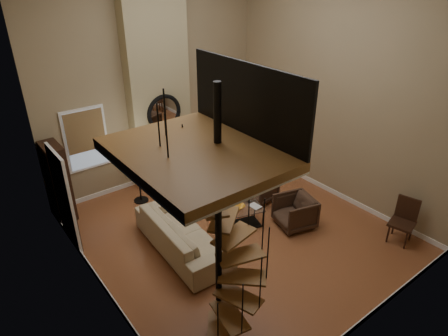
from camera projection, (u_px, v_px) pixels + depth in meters
ground at (235, 231)px, 8.71m from camera, size 6.00×6.50×0.01m
back_wall at (154, 78)px, 9.73m from camera, size 6.00×0.02×5.50m
front_wall at (394, 178)px, 5.16m from camera, size 6.00×0.02×5.50m
left_wall at (80, 154)px, 5.81m from camera, size 0.02×6.50×5.50m
right_wall at (337, 86)px, 9.07m from camera, size 0.02×6.50×5.50m
baseboard_back at (162, 174)px, 10.96m from camera, size 6.00×0.02×0.12m
baseboard_front at (360, 322)px, 6.40m from camera, size 6.00×0.02×0.12m
baseboard_left at (106, 289)px, 7.06m from camera, size 0.02×6.50×0.12m
baseboard_right at (324, 187)px, 10.30m from camera, size 0.02×6.50×0.12m
chimney_breast at (157, 79)px, 9.59m from camera, size 1.60×0.38×5.50m
hearth at (174, 184)px, 10.50m from camera, size 1.50×0.60×0.04m
firebox at (168, 163)px, 10.46m from camera, size 0.95×0.02×0.72m
mantel at (168, 143)px, 10.13m from camera, size 1.70×0.18×0.06m
mirror_frame at (164, 113)px, 9.81m from camera, size 0.94×0.10×0.94m
mirror_disc at (164, 113)px, 9.81m from camera, size 0.80×0.01×0.80m
vase_left at (147, 142)px, 9.79m from camera, size 0.24×0.24×0.25m
vase_right at (186, 132)px, 10.42m from camera, size 0.20×0.20×0.21m
window_back at (86, 138)px, 9.19m from camera, size 1.02×0.06×1.52m
window_right at (273, 110)px, 10.98m from camera, size 0.06×1.02×1.52m
entry_door at (65, 199)px, 7.89m from camera, size 0.10×1.05×2.16m
loft at (202, 147)px, 4.84m from camera, size 1.70×2.20×1.09m
spiral_stair at (219, 235)px, 5.66m from camera, size 1.47×1.47×4.06m
hutch at (58, 181)px, 8.75m from camera, size 0.37×0.79×1.76m
sofa at (181, 234)px, 7.97m from camera, size 1.10×2.54×0.73m
armchair_near at (261, 186)px, 9.74m from camera, size 0.83×0.81×0.68m
armchair_far at (298, 211)px, 8.76m from camera, size 0.97×0.96×0.72m
coffee_table at (238, 216)px, 8.72m from camera, size 1.22×0.85×0.43m
bowl at (236, 207)px, 8.66m from camera, size 0.35×0.35×0.09m
book at (254, 207)px, 8.72m from camera, size 0.21×0.28×0.03m
floor_lamp at (135, 149)px, 9.16m from camera, size 0.39×0.39×1.71m
accent_lamp at (212, 157)px, 11.44m from camera, size 0.14×0.14×0.52m
side_chair at (404, 218)px, 8.21m from camera, size 0.57×0.57×1.00m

